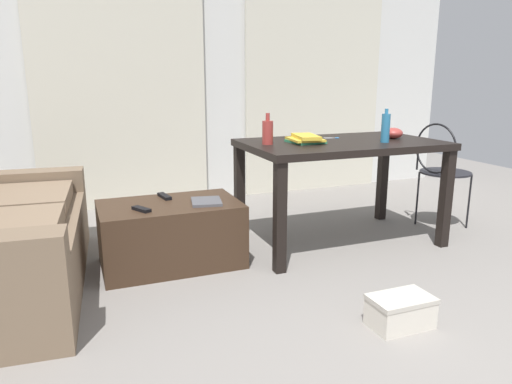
# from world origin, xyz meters

# --- Properties ---
(ground_plane) EXTENTS (8.36, 8.36, 0.00)m
(ground_plane) POSITION_xyz_m (0.00, 1.34, 0.00)
(ground_plane) COLOR gray
(wall_back) EXTENTS (5.31, 0.10, 2.48)m
(wall_back) POSITION_xyz_m (0.00, 3.48, 1.24)
(wall_back) COLOR silver
(wall_back) RESTS_ON ground
(curtains) EXTENTS (3.63, 0.03, 2.23)m
(curtains) POSITION_xyz_m (0.00, 3.40, 1.11)
(curtains) COLOR beige
(curtains) RESTS_ON ground
(coffee_table) EXTENTS (0.91, 0.56, 0.43)m
(coffee_table) POSITION_xyz_m (-0.93, 1.76, 0.21)
(coffee_table) COLOR #382619
(coffee_table) RESTS_ON ground
(craft_table) EXTENTS (1.44, 0.87, 0.78)m
(craft_table) POSITION_xyz_m (0.36, 1.74, 0.68)
(craft_table) COLOR black
(craft_table) RESTS_ON ground
(wire_chair) EXTENTS (0.41, 0.43, 0.88)m
(wire_chair) POSITION_xyz_m (1.31, 1.74, 0.55)
(wire_chair) COLOR black
(wire_chair) RESTS_ON ground
(bottle_near) EXTENTS (0.06, 0.06, 0.24)m
(bottle_near) POSITION_xyz_m (0.61, 1.57, 0.88)
(bottle_near) COLOR teal
(bottle_near) RESTS_ON craft_table
(bottle_far) EXTENTS (0.08, 0.08, 0.22)m
(bottle_far) POSITION_xyz_m (-0.22, 1.79, 0.86)
(bottle_far) COLOR #99332D
(bottle_far) RESTS_ON craft_table
(bowl) EXTENTS (0.14, 0.14, 0.08)m
(bowl) POSITION_xyz_m (0.81, 1.73, 0.82)
(bowl) COLOR #9E3833
(bowl) RESTS_ON craft_table
(book_stack) EXTENTS (0.24, 0.31, 0.06)m
(book_stack) POSITION_xyz_m (0.07, 1.76, 0.80)
(book_stack) COLOR #2D7F56
(book_stack) RESTS_ON craft_table
(scissors) EXTENTS (0.12, 0.07, 0.00)m
(scissors) POSITION_xyz_m (0.39, 1.91, 0.78)
(scissors) COLOR #9EA0A5
(scissors) RESTS_ON craft_table
(tv_remote_primary) EXTENTS (0.11, 0.15, 0.02)m
(tv_remote_primary) POSITION_xyz_m (-1.13, 1.64, 0.44)
(tv_remote_primary) COLOR black
(tv_remote_primary) RESTS_ON coffee_table
(tv_remote_secondary) EXTENTS (0.07, 0.17, 0.02)m
(tv_remote_secondary) POSITION_xyz_m (-0.93, 1.92, 0.44)
(tv_remote_secondary) COLOR black
(tv_remote_secondary) RESTS_ON coffee_table
(magazine) EXTENTS (0.23, 0.26, 0.02)m
(magazine) POSITION_xyz_m (-0.70, 1.68, 0.43)
(magazine) COLOR #4C4C51
(magazine) RESTS_ON coffee_table
(shoebox) EXTENTS (0.32, 0.20, 0.16)m
(shoebox) POSITION_xyz_m (-0.02, 0.50, 0.08)
(shoebox) COLOR beige
(shoebox) RESTS_ON ground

